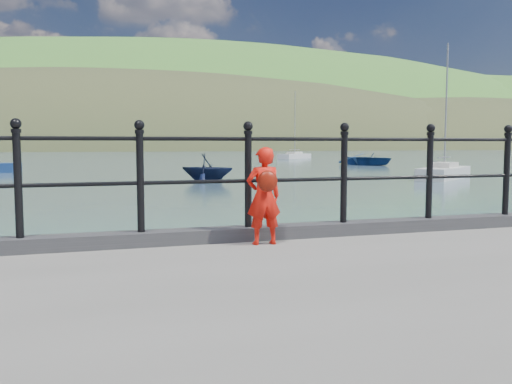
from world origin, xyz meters
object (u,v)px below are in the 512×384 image
object	(u,v)px
child	(264,195)
launch_navy	(207,168)
sailboat_far	(295,156)
railing	(196,168)
launch_blue	(368,159)
sailboat_near	(444,173)

from	to	relation	value
child	launch_navy	world-z (taller)	child
sailboat_far	railing	bearing A→B (deg)	-153.36
launch_blue	launch_navy	world-z (taller)	launch_navy
launch_blue	sailboat_near	world-z (taller)	sailboat_near
launch_navy	child	bearing A→B (deg)	-157.01
sailboat_far	launch_blue	bearing A→B (deg)	-135.59
sailboat_far	sailboat_near	xyz separation A→B (m)	(-8.44, -45.48, -0.00)
sailboat_near	sailboat_far	bearing A→B (deg)	41.72
sailboat_far	sailboat_near	bearing A→B (deg)	-141.27
child	sailboat_far	bearing A→B (deg)	-112.80
railing	launch_blue	xyz separation A→B (m)	(25.90, 42.28, -1.20)
launch_navy	sailboat_far	size ratio (longest dim) A/B	0.30
railing	launch_navy	xyz separation A→B (m)	(5.37, 23.65, -1.04)
launch_blue	launch_navy	distance (m)	27.73
launch_blue	launch_navy	size ratio (longest dim) A/B	2.01
child	launch_blue	xyz separation A→B (m)	(25.22, 42.61, -0.92)
launch_blue	sailboat_near	distance (m)	21.44
child	sailboat_far	world-z (taller)	sailboat_far
child	launch_blue	distance (m)	49.52
sailboat_far	sailboat_near	size ratio (longest dim) A/B	1.20
child	sailboat_near	distance (m)	29.12
launch_blue	launch_navy	bearing A→B (deg)	-155.45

